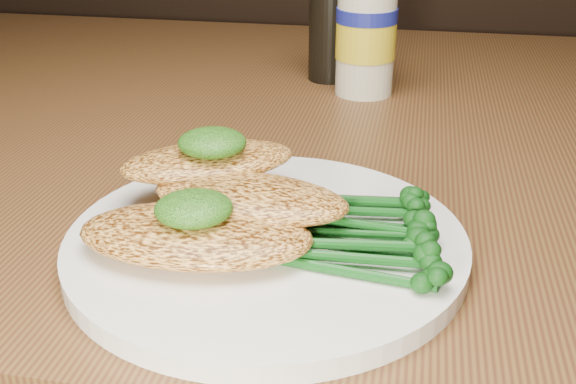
# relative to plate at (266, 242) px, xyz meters

# --- Properties ---
(plate) EXTENTS (0.25, 0.25, 0.01)m
(plate) POSITION_rel_plate_xyz_m (0.00, 0.00, 0.00)
(plate) COLOR white
(plate) RESTS_ON dining_table
(chicken_front) EXTENTS (0.15, 0.08, 0.02)m
(chicken_front) POSITION_rel_plate_xyz_m (-0.04, -0.03, 0.02)
(chicken_front) COLOR #FAAF4F
(chicken_front) RESTS_ON plate
(chicken_mid) EXTENTS (0.14, 0.08, 0.02)m
(chicken_mid) POSITION_rel_plate_xyz_m (-0.01, 0.01, 0.03)
(chicken_mid) COLOR #FAAF4F
(chicken_mid) RESTS_ON plate
(chicken_back) EXTENTS (0.13, 0.11, 0.02)m
(chicken_back) POSITION_rel_plate_xyz_m (-0.05, 0.05, 0.03)
(chicken_back) COLOR #FAAF4F
(chicken_back) RESTS_ON plate
(pesto_front) EXTENTS (0.06, 0.05, 0.02)m
(pesto_front) POSITION_rel_plate_xyz_m (-0.04, -0.03, 0.03)
(pesto_front) COLOR black
(pesto_front) RESTS_ON chicken_front
(pesto_back) EXTENTS (0.05, 0.05, 0.02)m
(pesto_back) POSITION_rel_plate_xyz_m (-0.05, 0.04, 0.05)
(pesto_back) COLOR black
(pesto_back) RESTS_ON chicken_back
(broccolini_bundle) EXTENTS (0.14, 0.12, 0.02)m
(broccolini_bundle) POSITION_rel_plate_xyz_m (0.05, 0.00, 0.02)
(broccolini_bundle) COLOR #104B15
(broccolini_bundle) RESTS_ON plate
(mayo_bottle) EXTENTS (0.07, 0.07, 0.18)m
(mayo_bottle) POSITION_rel_plate_xyz_m (0.03, 0.34, 0.08)
(mayo_bottle) COLOR white
(mayo_bottle) RESTS_ON dining_table
(pepper_grinder) EXTENTS (0.07, 0.07, 0.13)m
(pepper_grinder) POSITION_rel_plate_xyz_m (-0.01, 0.39, 0.06)
(pepper_grinder) COLOR black
(pepper_grinder) RESTS_ON dining_table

